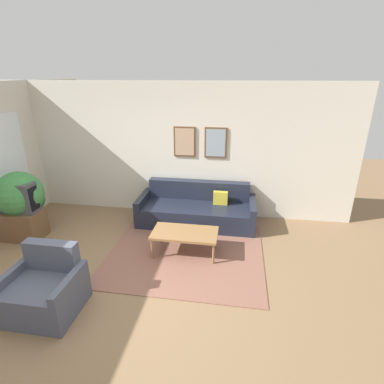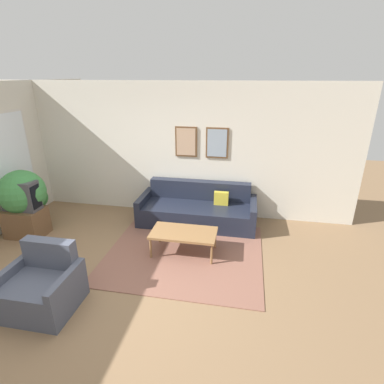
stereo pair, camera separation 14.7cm
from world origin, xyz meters
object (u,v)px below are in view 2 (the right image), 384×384
(coffee_table, at_px, (184,234))
(tv, at_px, (20,196))
(potted_plant_tall, at_px, (22,193))
(armchair, at_px, (42,288))
(couch, at_px, (198,210))

(coffee_table, distance_m, tv, 3.01)
(coffee_table, height_order, potted_plant_tall, potted_plant_tall)
(tv, relative_size, armchair, 0.72)
(tv, height_order, potted_plant_tall, potted_plant_tall)
(potted_plant_tall, bearing_deg, couch, 17.60)
(couch, relative_size, tv, 3.62)
(couch, relative_size, armchair, 2.62)
(armchair, bearing_deg, tv, 140.73)
(couch, xyz_separation_m, coffee_table, (-0.04, -1.16, 0.09))
(tv, xyz_separation_m, armchair, (1.47, -1.60, -0.51))
(coffee_table, relative_size, armchair, 1.22)
(tv, bearing_deg, armchair, -47.38)
(couch, distance_m, potted_plant_tall, 3.27)
(couch, bearing_deg, coffee_table, -91.84)
(couch, height_order, coffee_table, couch)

